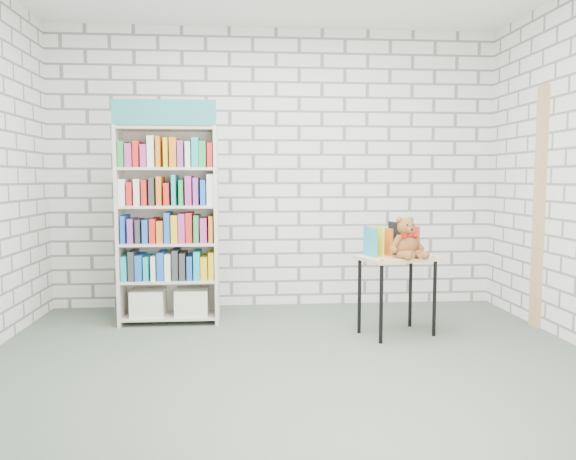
{
  "coord_description": "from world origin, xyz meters",
  "views": [
    {
      "loc": [
        -0.34,
        -3.72,
        1.3
      ],
      "look_at": [
        0.04,
        0.95,
        0.87
      ],
      "focal_mm": 35.0,
      "sensor_mm": 36.0,
      "label": 1
    }
  ],
  "objects": [
    {
      "name": "teddy_bear",
      "position": [
        0.98,
        0.71,
        0.8
      ],
      "size": [
        0.3,
        0.3,
        0.34
      ],
      "color": "brown",
      "rests_on": "display_table"
    },
    {
      "name": "display_table",
      "position": [
        0.93,
        0.79,
        0.57
      ],
      "size": [
        0.72,
        0.6,
        0.66
      ],
      "color": "tan",
      "rests_on": "ground"
    },
    {
      "name": "door_trim",
      "position": [
        2.23,
        0.95,
        1.05
      ],
      "size": [
        0.05,
        0.12,
        2.1
      ],
      "primitive_type": "cube",
      "color": "tan",
      "rests_on": "ground"
    },
    {
      "name": "bookshelf",
      "position": [
        -1.0,
        1.36,
        0.9
      ],
      "size": [
        0.88,
        0.34,
        1.97
      ],
      "color": "beige",
      "rests_on": "ground"
    },
    {
      "name": "room_shell",
      "position": [
        0.0,
        0.0,
        1.78
      ],
      "size": [
        4.52,
        4.02,
        2.81
      ],
      "color": "silver",
      "rests_on": "ground"
    },
    {
      "name": "table_books",
      "position": [
        0.9,
        0.89,
        0.79
      ],
      "size": [
        0.47,
        0.32,
        0.26
      ],
      "color": "teal",
      "rests_on": "display_table"
    },
    {
      "name": "ground",
      "position": [
        0.0,
        0.0,
        0.0
      ],
      "size": [
        4.5,
        4.5,
        0.0
      ],
      "primitive_type": "plane",
      "color": "#495649",
      "rests_on": "ground"
    }
  ]
}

